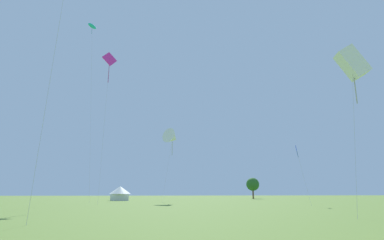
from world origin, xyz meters
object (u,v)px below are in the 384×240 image
(kite_white_delta, at_px, (172,138))
(tree_distant_left, at_px, (253,184))
(kite_blue_diamond, at_px, (297,152))
(kite_white_box, at_px, (352,63))
(kite_cyan_parafoil, at_px, (92,27))
(festival_tent_left, at_px, (120,193))
(kite_magenta_diamond, at_px, (109,61))

(kite_white_delta, height_order, tree_distant_left, kite_white_delta)
(kite_blue_diamond, xyz_separation_m, kite_white_box, (-5.20, -20.08, 4.38))
(kite_blue_diamond, distance_m, kite_white_delta, 24.39)
(kite_blue_diamond, bearing_deg, kite_cyan_parafoil, 154.02)
(festival_tent_left, bearing_deg, kite_blue_diamond, -49.89)
(kite_cyan_parafoil, relative_size, kite_white_delta, 2.46)
(kite_cyan_parafoil, bearing_deg, kite_blue_diamond, -25.98)
(kite_magenta_diamond, xyz_separation_m, kite_white_delta, (11.34, 10.27, -10.53))
(festival_tent_left, bearing_deg, kite_cyan_parafoil, -110.32)
(kite_white_box, height_order, festival_tent_left, kite_white_box)
(kite_white_delta, bearing_deg, kite_blue_diamond, -47.36)
(kite_cyan_parafoil, height_order, kite_blue_diamond, kite_cyan_parafoil)
(kite_blue_diamond, relative_size, kite_white_delta, 0.60)
(tree_distant_left, bearing_deg, kite_white_box, -102.93)
(kite_white_delta, bearing_deg, tree_distant_left, 49.47)
(kite_cyan_parafoil, xyz_separation_m, tree_distant_left, (43.05, 33.27, -29.07))
(kite_blue_diamond, bearing_deg, kite_white_box, -104.53)
(kite_white_box, xyz_separation_m, kite_white_delta, (-11.01, 37.68, 0.34))
(festival_tent_left, bearing_deg, kite_magenta_diamond, -92.38)
(festival_tent_left, bearing_deg, kite_white_delta, -53.39)
(kite_cyan_parafoil, distance_m, festival_tent_left, 35.68)
(kite_blue_diamond, height_order, kite_white_delta, kite_white_delta)
(festival_tent_left, bearing_deg, tree_distant_left, 25.22)
(kite_white_box, distance_m, kite_white_delta, 39.26)
(kite_white_box, bearing_deg, tree_distant_left, 77.07)
(kite_blue_diamond, xyz_separation_m, kite_white_delta, (-16.21, 17.60, 4.72))
(kite_white_delta, distance_m, tree_distant_left, 42.11)
(kite_white_box, height_order, kite_magenta_diamond, kite_magenta_diamond)
(kite_cyan_parafoil, xyz_separation_m, kite_white_box, (27.17, -35.85, -21.51))
(kite_blue_diamond, relative_size, festival_tent_left, 1.73)
(kite_cyan_parafoil, xyz_separation_m, kite_magenta_diamond, (4.82, -8.44, -10.64))
(kite_blue_diamond, height_order, tree_distant_left, kite_blue_diamond)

